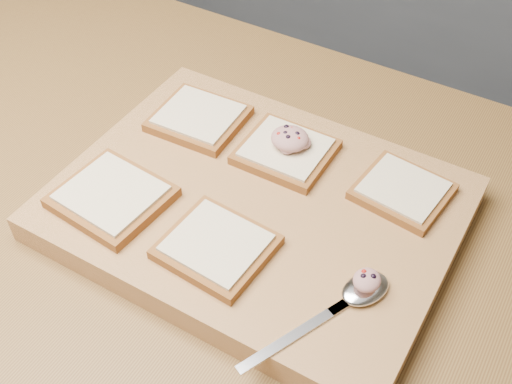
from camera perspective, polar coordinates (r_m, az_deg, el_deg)
island_counter at (r=1.26m, az=-6.16°, el=-13.00°), size 2.00×0.80×0.90m
back_counter at (r=2.24m, az=16.04°, el=15.84°), size 3.60×0.62×0.94m
cutting_board at (r=0.83m, az=0.00°, el=-1.48°), size 0.49×0.38×0.04m
bread_far_left at (r=0.92m, az=-5.11°, el=6.57°), size 0.13×0.12×0.02m
bread_far_center at (r=0.87m, az=2.67°, el=3.65°), size 0.12×0.11×0.02m
bread_far_right at (r=0.83m, az=12.90°, el=0.12°), size 0.12×0.11×0.02m
bread_near_left at (r=0.82m, az=-12.69°, el=-0.39°), size 0.14×0.13×0.02m
bread_near_center at (r=0.75m, az=-3.53°, el=-4.84°), size 0.13×0.12×0.02m
tuna_salad_dollop at (r=0.86m, az=3.03°, el=4.79°), size 0.05×0.05×0.02m
spoon at (r=0.72m, az=8.80°, el=-9.05°), size 0.11×0.19×0.01m
spoon_salad at (r=0.71m, az=9.83°, el=-7.72°), size 0.03×0.03×0.02m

